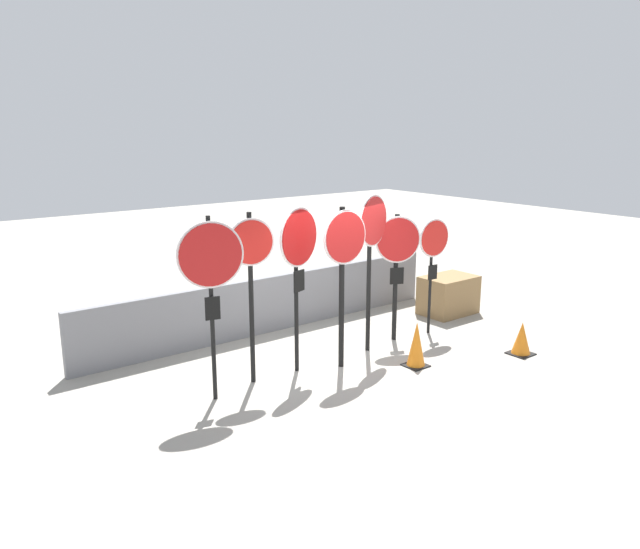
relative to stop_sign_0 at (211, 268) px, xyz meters
The scene contains 12 objects.
ground_plane 2.97m from the stop_sign_0, ahead, with size 40.00×40.00×0.00m, color gray.
fence_back 3.37m from the stop_sign_0, 42.00° to the left, with size 7.49×0.12×1.04m.
stop_sign_0 is the anchor object (origin of this frame).
stop_sign_1 0.77m from the stop_sign_0, 14.87° to the left, with size 0.68×0.19×2.56m.
stop_sign_2 1.55m from the stop_sign_0, ahead, with size 0.86×0.31×2.57m.
stop_sign_3 2.20m from the stop_sign_0, ahead, with size 0.84×0.16×2.55m.
stop_sign_4 3.03m from the stop_sign_0, ahead, with size 0.81×0.29×2.66m.
stop_sign_5 3.76m from the stop_sign_0, ahead, with size 0.75×0.37×2.26m.
stop_sign_6 4.53m from the stop_sign_0, ahead, with size 0.69×0.12×2.13m.
traffic_cone_0 5.40m from the stop_sign_0, 17.16° to the right, with size 0.38×0.38×0.56m.
traffic_cone_1 3.59m from the stop_sign_0, 14.58° to the right, with size 0.35×0.35×0.74m.
storage_crate 5.98m from the stop_sign_0, ahead, with size 1.09×0.77×0.78m.
Camera 1 is at (-6.06, -7.32, 3.76)m, focal length 35.00 mm.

